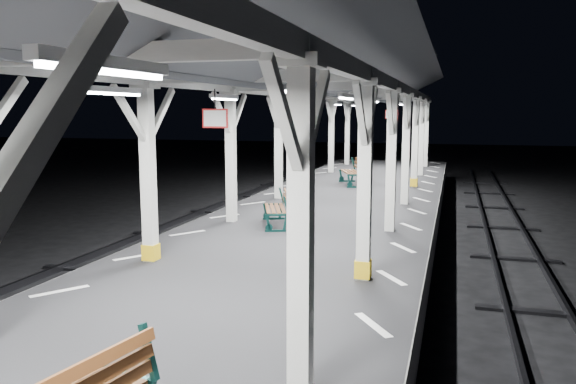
% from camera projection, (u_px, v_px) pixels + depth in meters
% --- Properties ---
extents(ground, '(120.00, 120.00, 0.00)m').
position_uv_depth(ground, '(205.00, 372.00, 8.23)').
color(ground, black).
rests_on(ground, ground).
extents(platform, '(6.00, 50.00, 1.00)m').
position_uv_depth(platform, '(204.00, 340.00, 8.16)').
color(platform, black).
rests_on(platform, ground).
extents(hazard_stripes_left, '(1.00, 48.00, 0.01)m').
position_uv_depth(hazard_stripes_left, '(60.00, 291.00, 8.78)').
color(hazard_stripes_left, silver).
rests_on(hazard_stripes_left, platform).
extents(hazard_stripes_right, '(1.00, 48.00, 0.01)m').
position_uv_depth(hazard_stripes_right, '(373.00, 325.00, 7.40)').
color(hazard_stripes_right, silver).
rests_on(hazard_stripes_right, platform).
extents(canopy, '(5.40, 49.00, 4.65)m').
position_uv_depth(canopy, '(197.00, 54.00, 7.56)').
color(canopy, silver).
rests_on(canopy, platform).
extents(bench_mid, '(1.09, 1.67, 0.85)m').
position_uv_depth(bench_mid, '(279.00, 207.00, 13.78)').
color(bench_mid, '#0C2D2A').
rests_on(bench_mid, platform).
extents(bench_far, '(1.27, 1.94, 0.99)m').
position_uv_depth(bench_far, '(354.00, 171.00, 21.38)').
color(bench_far, '#0C2D2A').
rests_on(bench_far, platform).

